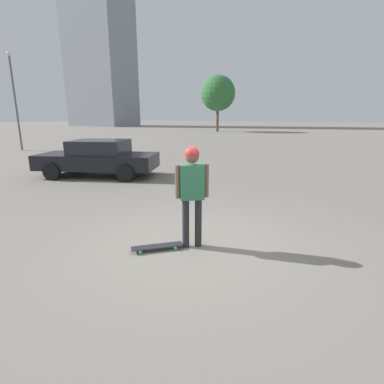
{
  "coord_description": "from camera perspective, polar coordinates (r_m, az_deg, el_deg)",
  "views": [
    {
      "loc": [
        4.32,
        2.54,
        2.3
      ],
      "look_at": [
        0.0,
        0.0,
        1.01
      ],
      "focal_mm": 28.0,
      "sensor_mm": 36.0,
      "label": 1
    }
  ],
  "objects": [
    {
      "name": "ground_plane",
      "position": [
        5.51,
        0.0,
        -10.26
      ],
      "size": [
        220.0,
        220.0,
        0.0
      ],
      "primitive_type": "plane",
      "color": "gray"
    },
    {
      "name": "car_parked_near",
      "position": [
        12.15,
        -17.39,
        6.26
      ],
      "size": [
        3.5,
        4.82,
        1.39
      ],
      "rotation": [
        0.0,
        0.0,
        -1.15
      ],
      "color": "black",
      "rests_on": "ground_plane"
    },
    {
      "name": "lamp_post",
      "position": [
        23.47,
        -30.73,
        15.65
      ],
      "size": [
        0.28,
        0.28,
        6.21
      ],
      "color": "#59595E",
      "rests_on": "ground_plane"
    },
    {
      "name": "building_block_distant",
      "position": [
        74.46,
        -17.53,
        27.43
      ],
      "size": [
        8.21,
        14.23,
        39.72
      ],
      "color": "gray",
      "rests_on": "ground_plane"
    },
    {
      "name": "person",
      "position": [
        5.14,
        0.0,
        1.32
      ],
      "size": [
        0.42,
        0.47,
        1.8
      ],
      "rotation": [
        0.0,
        0.0,
        2.27
      ],
      "color": "#262628",
      "rests_on": "ground_plane"
    },
    {
      "name": "skateboard",
      "position": [
        5.38,
        -6.64,
        -10.27
      ],
      "size": [
        0.78,
        0.76,
        0.08
      ],
      "rotation": [
        0.0,
        0.0,
        -0.77
      ],
      "color": "#232328",
      "rests_on": "ground_plane"
    },
    {
      "name": "tree_distant",
      "position": [
        45.08,
        4.96,
        18.21
      ],
      "size": [
        4.95,
        4.95,
        7.84
      ],
      "color": "brown",
      "rests_on": "ground_plane"
    }
  ]
}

